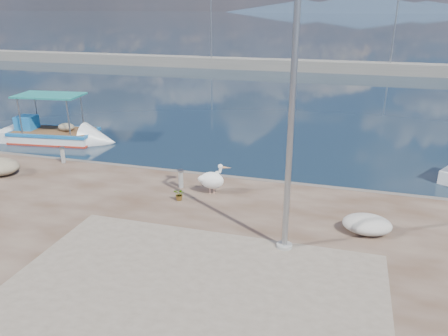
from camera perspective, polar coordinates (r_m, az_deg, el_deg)
ground at (r=13.17m, az=-4.67°, el=-10.88°), size 1400.00×1400.00×0.00m
quay_patch at (r=10.28m, az=-5.41°, el=-17.60°), size 9.00×7.00×0.01m
breakwater at (r=51.05m, az=11.63°, el=12.92°), size 120.00×2.20×7.50m
mountains at (r=660.50m, az=17.15°, el=19.70°), size 370.00×280.00×22.00m
boat_left at (r=25.28m, az=-21.34°, el=3.81°), size 6.32×2.72×2.95m
pelican at (r=15.52m, az=-1.53°, el=-1.55°), size 1.19×0.73×1.13m
lamp_post at (r=11.22m, az=8.69°, el=4.52°), size 0.44×0.96×7.00m
bollard_near at (r=16.17m, az=-5.66°, el=-1.30°), size 0.23×0.23×0.70m
bollard_far at (r=19.92m, az=-20.33°, el=1.68°), size 0.23×0.23×0.69m
potted_plant at (r=15.19m, az=-5.84°, el=-3.45°), size 0.48×0.45×0.43m
net_pile_d at (r=13.68m, az=18.18°, el=-6.99°), size 1.43×1.07×0.54m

